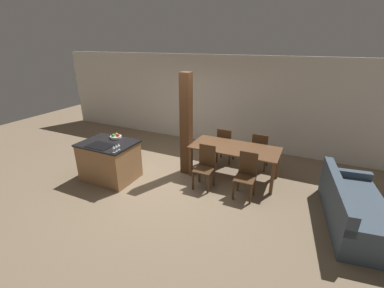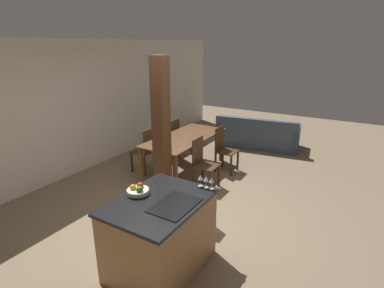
{
  "view_description": "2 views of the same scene",
  "coord_description": "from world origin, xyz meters",
  "px_view_note": "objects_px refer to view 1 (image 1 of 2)",
  "views": [
    {
      "loc": [
        2.84,
        -4.53,
        3.06
      ],
      "look_at": [
        0.6,
        0.2,
        0.95
      ],
      "focal_mm": 24.0,
      "sensor_mm": 36.0,
      "label": 1
    },
    {
      "loc": [
        -3.61,
        -2.33,
        2.59
      ],
      "look_at": [
        0.6,
        0.2,
        0.95
      ],
      "focal_mm": 28.0,
      "sensor_mm": 36.0,
      "label": 2
    }
  ],
  "objects_px": {
    "timber_post": "(186,125)",
    "fruit_bowl": "(116,136)",
    "dining_chair_near_left": "(205,166)",
    "dining_chair_far_right": "(260,151)",
    "couch": "(354,210)",
    "wine_glass_far": "(118,145)",
    "dining_chair_near_right": "(246,175)",
    "kitchen_island": "(110,161)",
    "dining_table": "(235,151)",
    "wine_glass_near": "(113,148)",
    "dining_chair_far_left": "(225,145)",
    "wine_glass_middle": "(116,146)"
  },
  "relations": [
    {
      "from": "fruit_bowl",
      "to": "dining_chair_near_left",
      "type": "xyz_separation_m",
      "value": [
        2.16,
        0.33,
        -0.46
      ]
    },
    {
      "from": "dining_table",
      "to": "couch",
      "type": "relative_size",
      "value": 0.93
    },
    {
      "from": "fruit_bowl",
      "to": "wine_glass_near",
      "type": "relative_size",
      "value": 1.76
    },
    {
      "from": "fruit_bowl",
      "to": "couch",
      "type": "bearing_deg",
      "value": 2.95
    },
    {
      "from": "kitchen_island",
      "to": "dining_table",
      "type": "relative_size",
      "value": 0.6
    },
    {
      "from": "timber_post",
      "to": "couch",
      "type": "bearing_deg",
      "value": -7.9
    },
    {
      "from": "wine_glass_middle",
      "to": "dining_table",
      "type": "xyz_separation_m",
      "value": [
        2.07,
        1.62,
        -0.35
      ]
    },
    {
      "from": "wine_glass_far",
      "to": "dining_table",
      "type": "height_order",
      "value": "wine_glass_far"
    },
    {
      "from": "fruit_bowl",
      "to": "wine_glass_near",
      "type": "height_order",
      "value": "wine_glass_near"
    },
    {
      "from": "dining_chair_far_right",
      "to": "couch",
      "type": "bearing_deg",
      "value": 144.11
    },
    {
      "from": "fruit_bowl",
      "to": "dining_chair_far_right",
      "type": "distance_m",
      "value": 3.54
    },
    {
      "from": "kitchen_island",
      "to": "dining_chair_far_left",
      "type": "bearing_deg",
      "value": 42.66
    },
    {
      "from": "wine_glass_far",
      "to": "dining_chair_far_right",
      "type": "height_order",
      "value": "wine_glass_far"
    },
    {
      "from": "dining_table",
      "to": "wine_glass_near",
      "type": "bearing_deg",
      "value": -140.72
    },
    {
      "from": "dining_chair_near_left",
      "to": "dining_chair_far_right",
      "type": "relative_size",
      "value": 1.0
    },
    {
      "from": "wine_glass_far",
      "to": "fruit_bowl",
      "type": "bearing_deg",
      "value": 135.35
    },
    {
      "from": "dining_chair_near_right",
      "to": "timber_post",
      "type": "height_order",
      "value": "timber_post"
    },
    {
      "from": "dining_table",
      "to": "dining_chair_far_left",
      "type": "distance_m",
      "value": 0.84
    },
    {
      "from": "dining_chair_near_right",
      "to": "dining_chair_far_right",
      "type": "bearing_deg",
      "value": 90.0
    },
    {
      "from": "kitchen_island",
      "to": "fruit_bowl",
      "type": "distance_m",
      "value": 0.59
    },
    {
      "from": "wine_glass_middle",
      "to": "dining_chair_near_left",
      "type": "relative_size",
      "value": 0.16
    },
    {
      "from": "wine_glass_far",
      "to": "wine_glass_near",
      "type": "bearing_deg",
      "value": -90.0
    },
    {
      "from": "dining_chair_near_left",
      "to": "wine_glass_near",
      "type": "bearing_deg",
      "value": -147.85
    },
    {
      "from": "wine_glass_near",
      "to": "dining_chair_near_right",
      "type": "xyz_separation_m",
      "value": [
        2.53,
        1.02,
        -0.53
      ]
    },
    {
      "from": "dining_chair_near_left",
      "to": "couch",
      "type": "xyz_separation_m",
      "value": [
        2.88,
        -0.07,
        -0.22
      ]
    },
    {
      "from": "wine_glass_far",
      "to": "dining_chair_near_right",
      "type": "relative_size",
      "value": 0.16
    },
    {
      "from": "couch",
      "to": "dining_chair_far_right",
      "type": "bearing_deg",
      "value": 46.29
    },
    {
      "from": "wine_glass_middle",
      "to": "dining_table",
      "type": "distance_m",
      "value": 2.66
    },
    {
      "from": "wine_glass_middle",
      "to": "dining_chair_near_left",
      "type": "xyz_separation_m",
      "value": [
        1.62,
        0.94,
        -0.53
      ]
    },
    {
      "from": "fruit_bowl",
      "to": "timber_post",
      "type": "bearing_deg",
      "value": 26.84
    },
    {
      "from": "couch",
      "to": "timber_post",
      "type": "distance_m",
      "value": 3.71
    },
    {
      "from": "wine_glass_middle",
      "to": "dining_table",
      "type": "height_order",
      "value": "wine_glass_middle"
    },
    {
      "from": "timber_post",
      "to": "wine_glass_far",
      "type": "bearing_deg",
      "value": -126.21
    },
    {
      "from": "dining_table",
      "to": "dining_chair_near_left",
      "type": "bearing_deg",
      "value": -123.9
    },
    {
      "from": "fruit_bowl",
      "to": "timber_post",
      "type": "height_order",
      "value": "timber_post"
    },
    {
      "from": "dining_chair_far_right",
      "to": "dining_chair_near_left",
      "type": "bearing_deg",
      "value": 56.1
    },
    {
      "from": "fruit_bowl",
      "to": "wine_glass_middle",
      "type": "height_order",
      "value": "wine_glass_middle"
    },
    {
      "from": "wine_glass_middle",
      "to": "dining_chair_far_left",
      "type": "relative_size",
      "value": 0.16
    },
    {
      "from": "dining_chair_far_right",
      "to": "couch",
      "type": "relative_size",
      "value": 0.44
    },
    {
      "from": "timber_post",
      "to": "fruit_bowl",
      "type": "bearing_deg",
      "value": -153.16
    },
    {
      "from": "couch",
      "to": "wine_glass_far",
      "type": "bearing_deg",
      "value": 92.22
    },
    {
      "from": "fruit_bowl",
      "to": "couch",
      "type": "height_order",
      "value": "fruit_bowl"
    },
    {
      "from": "dining_table",
      "to": "dining_chair_far_left",
      "type": "relative_size",
      "value": 2.12
    },
    {
      "from": "wine_glass_far",
      "to": "dining_chair_far_left",
      "type": "height_order",
      "value": "wine_glass_far"
    },
    {
      "from": "dining_table",
      "to": "timber_post",
      "type": "height_order",
      "value": "timber_post"
    },
    {
      "from": "dining_chair_near_left",
      "to": "couch",
      "type": "distance_m",
      "value": 2.89
    },
    {
      "from": "wine_glass_middle",
      "to": "timber_post",
      "type": "height_order",
      "value": "timber_post"
    },
    {
      "from": "kitchen_island",
      "to": "dining_chair_near_left",
      "type": "bearing_deg",
      "value": 16.19
    },
    {
      "from": "fruit_bowl",
      "to": "dining_chair_near_right",
      "type": "xyz_separation_m",
      "value": [
        3.08,
        0.33,
        -0.46
      ]
    },
    {
      "from": "dining_chair_near_right",
      "to": "timber_post",
      "type": "distance_m",
      "value": 1.79
    }
  ]
}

